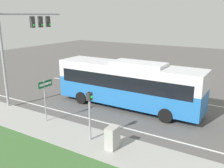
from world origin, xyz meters
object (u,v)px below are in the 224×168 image
(pedestrian_signal, at_px, (90,109))
(street_sign, at_px, (45,94))
(utility_cabinet, at_px, (112,138))
(bus, at_px, (128,82))
(signal_gantry, at_px, (24,36))

(pedestrian_signal, relative_size, street_sign, 1.00)
(pedestrian_signal, bearing_deg, street_sign, 81.04)
(street_sign, relative_size, utility_cabinet, 2.42)
(bus, height_order, pedestrian_signal, bus)
(utility_cabinet, bearing_deg, street_sign, 82.12)
(street_sign, bearing_deg, pedestrian_signal, -98.96)
(bus, xyz_separation_m, signal_gantry, (-2.76, 7.81, 3.28))
(street_sign, bearing_deg, utility_cabinet, -97.88)
(bus, relative_size, street_sign, 3.92)
(street_sign, xyz_separation_m, utility_cabinet, (-0.77, -5.53, -1.27))
(pedestrian_signal, bearing_deg, utility_cabinet, -95.00)
(bus, height_order, signal_gantry, signal_gantry)
(utility_cabinet, bearing_deg, bus, 20.98)
(bus, height_order, utility_cabinet, bus)
(bus, distance_m, utility_cabinet, 6.59)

